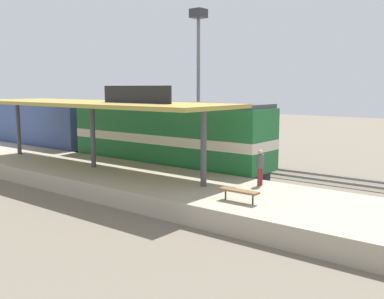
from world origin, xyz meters
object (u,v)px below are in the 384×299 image
at_px(freight_car, 195,136).
at_px(person_waiting, 260,166).
at_px(light_mast, 198,51).
at_px(passenger_carriage_front, 16,124).
at_px(locomotive, 166,136).
at_px(platform_bench, 239,191).

xyz_separation_m(freight_car, person_waiting, (-7.42, -9.72, -0.12)).
relative_size(light_mast, person_waiting, 6.84).
bearing_deg(light_mast, freight_car, -146.13).
height_order(passenger_carriage_front, person_waiting, passenger_carriage_front).
bearing_deg(person_waiting, passenger_carriage_front, 83.91).
bearing_deg(locomotive, freight_car, 15.43).
xyz_separation_m(platform_bench, passenger_carriage_front, (6.00, 27.29, 0.97)).
height_order(freight_car, person_waiting, freight_car).
bearing_deg(person_waiting, light_mast, 48.17).
height_order(platform_bench, locomotive, locomotive).
bearing_deg(freight_car, person_waiting, -127.36).
bearing_deg(light_mast, platform_bench, -137.37).
bearing_deg(locomotive, passenger_carriage_front, 90.00).
distance_m(locomotive, freight_car, 4.79).
xyz_separation_m(locomotive, light_mast, (7.80, 3.42, 5.99)).
relative_size(platform_bench, locomotive, 0.12).
distance_m(platform_bench, person_waiting, 3.33).
distance_m(platform_bench, freight_car, 14.97).
xyz_separation_m(platform_bench, freight_car, (10.60, 10.56, 0.63)).
bearing_deg(person_waiting, freight_car, 52.64).
relative_size(platform_bench, passenger_carriage_front, 0.08).
xyz_separation_m(locomotive, person_waiting, (-2.82, -8.45, -0.56)).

